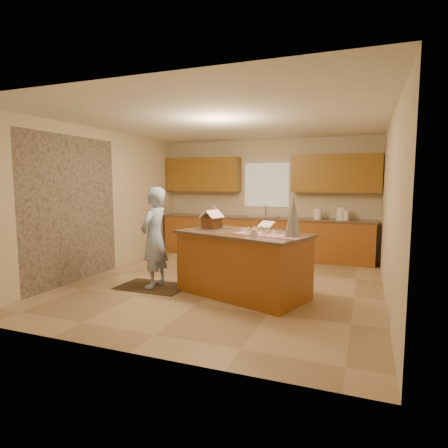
{
  "coord_description": "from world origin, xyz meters",
  "views": [
    {
      "loc": [
        2.19,
        -5.78,
        1.72
      ],
      "look_at": [
        -0.1,
        0.2,
        1.0
      ],
      "focal_mm": 29.92,
      "sensor_mm": 36.0,
      "label": 1
    }
  ],
  "objects_px": {
    "island_base": "(243,265)",
    "gingerbread_house": "(212,221)",
    "tinsel_tree": "(293,216)",
    "boy": "(154,238)"
  },
  "relations": [
    {
      "from": "island_base",
      "to": "gingerbread_house",
      "type": "xyz_separation_m",
      "value": [
        -0.56,
        0.14,
        0.64
      ]
    },
    {
      "from": "tinsel_tree",
      "to": "boy",
      "type": "height_order",
      "value": "boy"
    },
    {
      "from": "boy",
      "to": "gingerbread_house",
      "type": "bearing_deg",
      "value": 105.03
    },
    {
      "from": "island_base",
      "to": "gingerbread_house",
      "type": "relative_size",
      "value": 5.1
    },
    {
      "from": "island_base",
      "to": "boy",
      "type": "distance_m",
      "value": 1.52
    },
    {
      "from": "island_base",
      "to": "gingerbread_house",
      "type": "bearing_deg",
      "value": -174.81
    },
    {
      "from": "tinsel_tree",
      "to": "gingerbread_house",
      "type": "height_order",
      "value": "tinsel_tree"
    },
    {
      "from": "boy",
      "to": "gingerbread_house",
      "type": "relative_size",
      "value": 4.38
    },
    {
      "from": "island_base",
      "to": "boy",
      "type": "xyz_separation_m",
      "value": [
        -1.47,
        -0.12,
        0.36
      ]
    },
    {
      "from": "island_base",
      "to": "gingerbread_house",
      "type": "height_order",
      "value": "gingerbread_house"
    }
  ]
}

